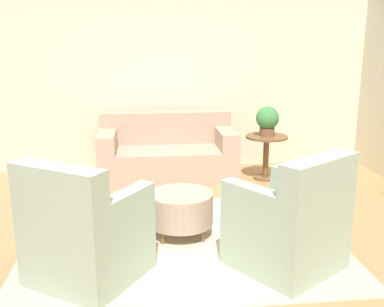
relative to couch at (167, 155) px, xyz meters
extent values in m
plane|color=#AD7F51|center=(0.02, -2.15, -0.33)|extent=(16.00, 16.00, 0.00)
cube|color=beige|center=(0.02, 0.63, 1.07)|extent=(9.45, 0.12, 2.80)
cube|color=beige|center=(0.02, -2.15, -0.33)|extent=(3.03, 2.35, 0.01)
cube|color=tan|center=(0.00, -0.05, -0.11)|extent=(1.90, 0.88, 0.44)
cube|color=tan|center=(0.00, 0.29, 0.34)|extent=(1.90, 0.20, 0.46)
cube|color=tan|center=(-0.83, -0.07, 0.23)|extent=(0.24, 0.84, 0.26)
cube|color=tan|center=(0.83, -0.07, 0.23)|extent=(0.24, 0.84, 0.26)
cube|color=brown|center=(0.00, -0.46, -0.30)|extent=(1.71, 0.05, 0.06)
cube|color=#9EB29E|center=(-0.81, -2.73, -0.10)|extent=(1.10, 1.10, 0.44)
cube|color=#9EB29E|center=(-0.97, -2.98, 0.41)|extent=(0.77, 0.61, 0.59)
cube|color=#9EB29E|center=(-0.53, -2.90, 0.28)|extent=(0.54, 0.71, 0.32)
cube|color=#9EB29E|center=(-1.07, -2.53, 0.28)|extent=(0.54, 0.71, 0.32)
cube|color=brown|center=(-0.60, -2.42, -0.29)|extent=(0.62, 0.44, 0.06)
cube|color=#9EB29E|center=(0.85, -2.73, -0.10)|extent=(1.10, 1.10, 0.44)
cube|color=#9EB29E|center=(1.02, -2.98, 0.41)|extent=(0.77, 0.61, 0.59)
cube|color=#9EB29E|center=(1.11, -2.53, 0.28)|extent=(0.54, 0.71, 0.32)
cube|color=#9EB29E|center=(0.57, -2.90, 0.28)|extent=(0.54, 0.71, 0.32)
cube|color=brown|center=(0.65, -2.42, -0.29)|extent=(0.62, 0.44, 0.06)
cylinder|color=tan|center=(0.01, -1.99, -0.04)|extent=(0.65, 0.65, 0.32)
cylinder|color=brown|center=(-0.18, -2.19, -0.26)|extent=(0.05, 0.05, 0.12)
cylinder|color=brown|center=(0.21, -2.19, -0.26)|extent=(0.05, 0.05, 0.12)
cylinder|color=brown|center=(-0.18, -1.80, -0.26)|extent=(0.05, 0.05, 0.12)
cylinder|color=brown|center=(0.21, -1.80, -0.26)|extent=(0.05, 0.05, 0.12)
cylinder|color=brown|center=(1.38, -0.23, 0.28)|extent=(0.58, 0.58, 0.03)
cylinder|color=brown|center=(1.38, -0.23, -0.03)|extent=(0.08, 0.08, 0.59)
cylinder|color=brown|center=(1.38, -0.23, -0.32)|extent=(0.32, 0.32, 0.03)
cylinder|color=brown|center=(1.38, -0.23, 0.35)|extent=(0.21, 0.21, 0.12)
sphere|color=#3D7F42|center=(1.38, -0.23, 0.54)|extent=(0.32, 0.32, 0.32)
camera|label=1|loc=(-0.35, -6.20, 1.59)|focal=42.00mm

